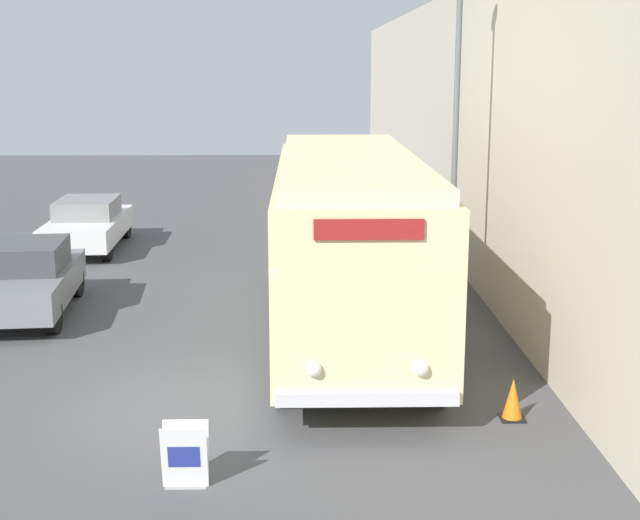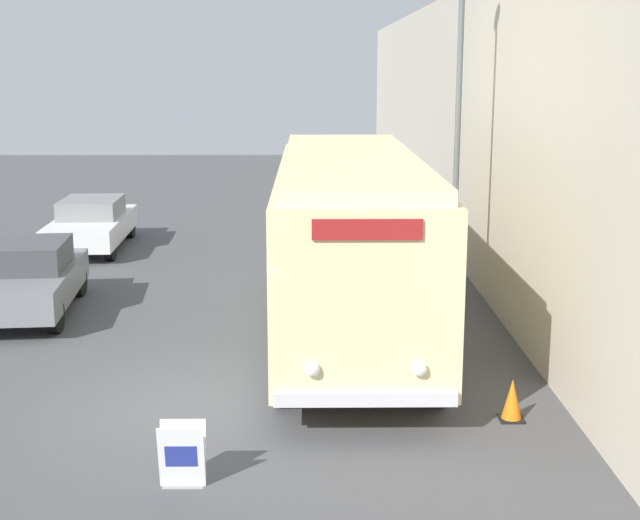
{
  "view_description": "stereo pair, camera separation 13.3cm",
  "coord_description": "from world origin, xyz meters",
  "px_view_note": "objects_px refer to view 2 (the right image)",
  "views": [
    {
      "loc": [
        1.58,
        -12.86,
        5.16
      ],
      "look_at": [
        1.88,
        1.44,
        2.03
      ],
      "focal_mm": 50.0,
      "sensor_mm": 36.0,
      "label": 1
    },
    {
      "loc": [
        1.71,
        -12.87,
        5.16
      ],
      "look_at": [
        1.88,
        1.44,
        2.03
      ],
      "focal_mm": 50.0,
      "sensor_mm": 36.0,
      "label": 2
    }
  ],
  "objects_px": {
    "sign_board": "(182,456)",
    "parked_car_mid": "(92,223)",
    "parked_car_near": "(29,278)",
    "vintage_bus": "(349,234)",
    "traffic_cone": "(512,400)",
    "streetlamp": "(459,89)"
  },
  "relations": [
    {
      "from": "parked_car_near",
      "to": "parked_car_mid",
      "type": "height_order",
      "value": "parked_car_near"
    },
    {
      "from": "vintage_bus",
      "to": "sign_board",
      "type": "distance_m",
      "value": 7.17
    },
    {
      "from": "vintage_bus",
      "to": "traffic_cone",
      "type": "bearing_deg",
      "value": -63.6
    },
    {
      "from": "traffic_cone",
      "to": "sign_board",
      "type": "bearing_deg",
      "value": -155.57
    },
    {
      "from": "parked_car_mid",
      "to": "streetlamp",
      "type": "bearing_deg",
      "value": -39.59
    },
    {
      "from": "streetlamp",
      "to": "parked_car_near",
      "type": "relative_size",
      "value": 1.65
    },
    {
      "from": "sign_board",
      "to": "parked_car_mid",
      "type": "relative_size",
      "value": 0.17
    },
    {
      "from": "streetlamp",
      "to": "parked_car_mid",
      "type": "height_order",
      "value": "streetlamp"
    },
    {
      "from": "sign_board",
      "to": "traffic_cone",
      "type": "relative_size",
      "value": 1.31
    },
    {
      "from": "sign_board",
      "to": "parked_car_near",
      "type": "bearing_deg",
      "value": 118.48
    },
    {
      "from": "parked_car_mid",
      "to": "sign_board",
      "type": "bearing_deg",
      "value": -74.7
    },
    {
      "from": "parked_car_near",
      "to": "traffic_cone",
      "type": "distance_m",
      "value": 10.72
    },
    {
      "from": "vintage_bus",
      "to": "sign_board",
      "type": "bearing_deg",
      "value": -109.77
    },
    {
      "from": "sign_board",
      "to": "streetlamp",
      "type": "bearing_deg",
      "value": 59.51
    },
    {
      "from": "vintage_bus",
      "to": "sign_board",
      "type": "height_order",
      "value": "vintage_bus"
    },
    {
      "from": "streetlamp",
      "to": "parked_car_near",
      "type": "distance_m",
      "value": 9.76
    },
    {
      "from": "sign_board",
      "to": "parked_car_mid",
      "type": "height_order",
      "value": "parked_car_mid"
    },
    {
      "from": "parked_car_mid",
      "to": "traffic_cone",
      "type": "distance_m",
      "value": 15.84
    },
    {
      "from": "sign_board",
      "to": "parked_car_near",
      "type": "relative_size",
      "value": 0.19
    },
    {
      "from": "vintage_bus",
      "to": "sign_board",
      "type": "xyz_separation_m",
      "value": [
        -2.36,
        -6.58,
        -1.58
      ]
    },
    {
      "from": "vintage_bus",
      "to": "streetlamp",
      "type": "height_order",
      "value": "streetlamp"
    },
    {
      "from": "vintage_bus",
      "to": "streetlamp",
      "type": "distance_m",
      "value": 3.73
    }
  ]
}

